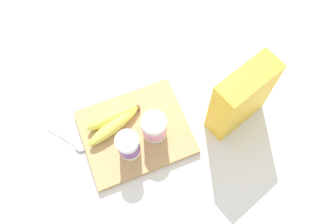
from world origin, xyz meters
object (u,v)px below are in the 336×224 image
Objects in this scene: cutting_board at (136,132)px; cereal_box at (241,98)px; yogurt_cup_front at (154,127)px; spoon at (72,143)px; yogurt_cup_back at (129,146)px; banana_bunch at (113,122)px.

cereal_box is at bearing 169.22° from cutting_board.
yogurt_cup_front reaches higher than spoon.
cereal_box reaches higher than yogurt_cup_back.
cereal_box is at bearing 168.87° from spoon.
cereal_box reaches higher than yogurt_cup_front.
cutting_board is 0.19m from spoon.
cutting_board is 1.28× the size of cereal_box.
yogurt_cup_front is at bearing 164.61° from spoon.
cereal_box is 0.37m from banana_bunch.
spoon is at bearing -11.68° from cutting_board.
yogurt_cup_front is 0.77× the size of spoon.
cereal_box is (-0.30, 0.06, 0.11)m from cutting_board.
spoon is (0.24, -0.07, -0.06)m from yogurt_cup_front.
banana_bunch reaches higher than cutting_board.
cutting_board is at bearing -122.61° from yogurt_cup_back.
banana_bunch is at bearing -40.94° from cutting_board.
yogurt_cup_back reaches higher than cutting_board.
cutting_board is 3.49× the size of yogurt_cup_front.
cereal_box is at bearing 179.33° from yogurt_cup_back.
spoon is at bearing -15.39° from yogurt_cup_front.
spoon is at bearing 2.47° from banana_bunch.
cereal_box reaches higher than banana_bunch.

